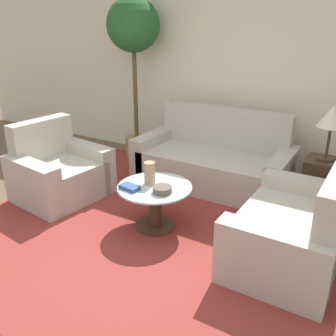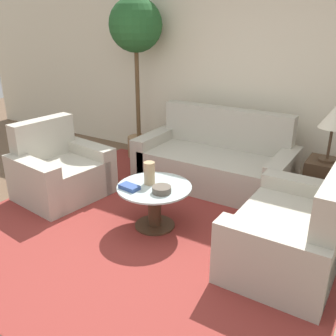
% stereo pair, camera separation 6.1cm
% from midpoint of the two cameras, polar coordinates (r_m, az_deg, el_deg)
% --- Properties ---
extents(ground_plane, '(14.00, 14.00, 0.00)m').
position_cam_midpoint_polar(ground_plane, '(3.40, -8.70, -13.66)').
color(ground_plane, brown).
extents(wall_back, '(10.00, 0.06, 2.60)m').
position_cam_midpoint_polar(wall_back, '(5.12, 9.94, 14.17)').
color(wall_back, beige).
rests_on(wall_back, ground_plane).
extents(rug, '(3.59, 3.43, 0.01)m').
position_cam_midpoint_polar(rug, '(3.84, -2.39, -8.78)').
color(rug, maroon).
rests_on(rug, ground_plane).
extents(sofa_main, '(1.90, 0.88, 0.92)m').
position_cam_midpoint_polar(sofa_main, '(4.73, 6.79, 0.99)').
color(sofa_main, '#B2AD9E').
rests_on(sofa_main, ground_plane).
extents(armchair, '(0.92, 1.06, 0.88)m').
position_cam_midpoint_polar(armchair, '(4.55, -16.78, -0.75)').
color(armchair, '#B2AD9E').
rests_on(armchair, ground_plane).
extents(loveseat, '(0.85, 1.29, 0.90)m').
position_cam_midpoint_polar(loveseat, '(3.37, 18.84, -9.32)').
color(loveseat, '#B2AD9E').
rests_on(loveseat, ground_plane).
extents(coffee_table, '(0.73, 0.73, 0.44)m').
position_cam_midpoint_polar(coffee_table, '(3.71, -2.46, -5.03)').
color(coffee_table, '#422D1E').
rests_on(coffee_table, ground_plane).
extents(side_table, '(0.39, 0.39, 0.55)m').
position_cam_midpoint_polar(side_table, '(4.42, 21.97, -2.19)').
color(side_table, '#422D1E').
rests_on(side_table, ground_plane).
extents(table_lamp, '(0.29, 0.29, 0.59)m').
position_cam_midpoint_polar(table_lamp, '(4.20, 23.38, 6.97)').
color(table_lamp, '#422D1E').
rests_on(table_lamp, side_table).
extents(potted_plant, '(0.72, 0.72, 2.24)m').
position_cam_midpoint_polar(potted_plant, '(5.37, -5.62, 19.20)').
color(potted_plant, '#93704C').
rests_on(potted_plant, ground_plane).
extents(vase, '(0.11, 0.11, 0.23)m').
position_cam_midpoint_polar(vase, '(3.65, -3.29, -0.81)').
color(vase, tan).
rests_on(vase, coffee_table).
extents(bowl, '(0.18, 0.18, 0.06)m').
position_cam_midpoint_polar(bowl, '(3.49, -1.37, -3.32)').
color(bowl, brown).
rests_on(bowl, coffee_table).
extents(book_stack, '(0.20, 0.13, 0.04)m').
position_cam_midpoint_polar(book_stack, '(3.59, -6.33, -2.95)').
color(book_stack, '#334C8C').
rests_on(book_stack, coffee_table).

